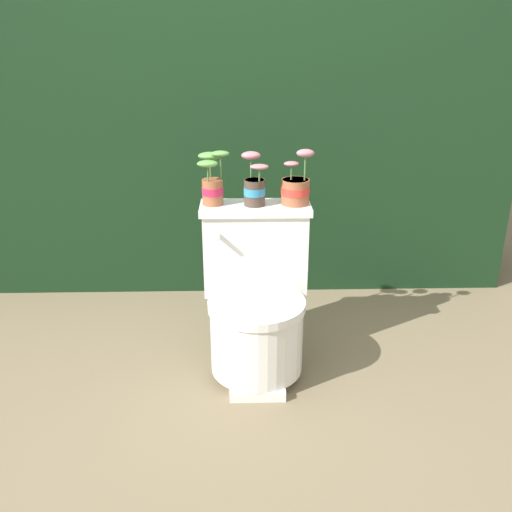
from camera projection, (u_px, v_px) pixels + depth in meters
ground_plane at (234, 369)px, 2.49m from camera, size 12.00×12.00×0.00m
hedge_backdrop at (234, 131)px, 3.23m from camera, size 2.99×0.71×1.66m
toilet at (256, 304)px, 2.41m from camera, size 0.47×0.51×0.70m
potted_plant_left at (212, 182)px, 2.35m from camera, size 0.13×0.13×0.22m
potted_plant_midleft at (254, 186)px, 2.35m from camera, size 0.11×0.12×0.22m
potted_plant_middle at (296, 188)px, 2.37m from camera, size 0.13×0.12×0.23m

